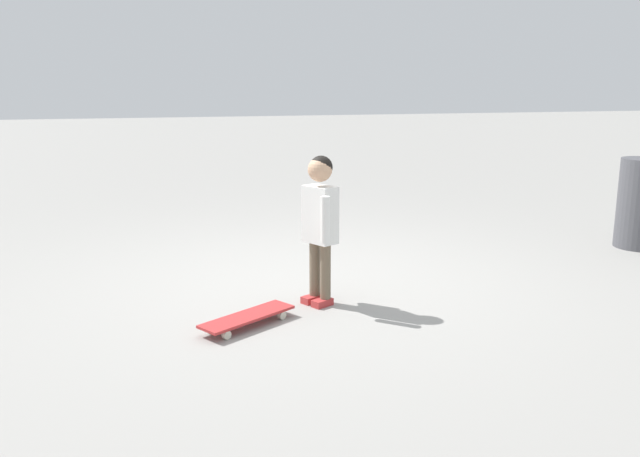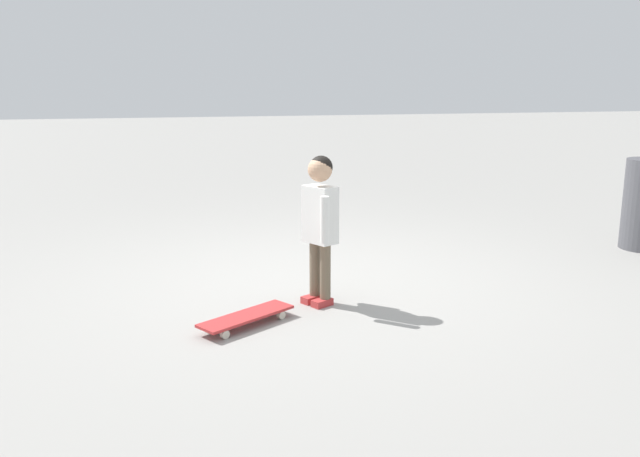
# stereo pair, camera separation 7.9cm
# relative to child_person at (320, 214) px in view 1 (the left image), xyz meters

# --- Properties ---
(ground_plane) EXTENTS (50.00, 50.00, 0.00)m
(ground_plane) POSITION_rel_child_person_xyz_m (0.11, 0.57, -0.66)
(ground_plane) COLOR gray
(child_person) EXTENTS (0.26, 0.41, 1.06)m
(child_person) POSITION_rel_child_person_xyz_m (0.00, 0.00, 0.00)
(child_person) COLOR brown
(child_person) RESTS_ON ground
(skateboard) EXTENTS (0.68, 0.52, 0.07)m
(skateboard) POSITION_rel_child_person_xyz_m (-0.58, -0.31, -0.60)
(skateboard) COLOR #B22D2D
(skateboard) RESTS_ON ground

